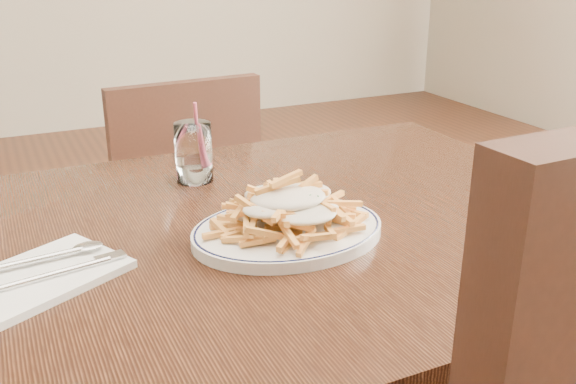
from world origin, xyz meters
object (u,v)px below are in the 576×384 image
chair_far (180,208)px  fries_plate (288,231)px  loaded_fries (288,204)px  table (238,275)px  water_glass (194,156)px

chair_far → fries_plate: bearing=-94.3°
chair_far → loaded_fries: bearing=-94.3°
fries_plate → chair_far: bearing=85.7°
table → water_glass: 0.26m
table → fries_plate: (0.06, -0.06, 0.09)m
table → chair_far: 0.79m
table → chair_far: chair_far is taller
chair_far → loaded_fries: size_ratio=4.11×
loaded_fries → water_glass: 0.29m
chair_far → fries_plate: (-0.06, -0.82, 0.28)m
chair_far → water_glass: bearing=-101.7°
table → water_glass: size_ratio=8.38×
loaded_fries → table: bearing=132.8°
table → loaded_fries: loaded_fries is taller
table → loaded_fries: (0.06, -0.06, 0.13)m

